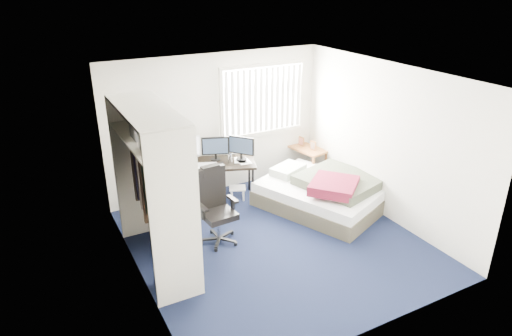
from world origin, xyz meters
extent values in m
plane|color=black|center=(0.00, 0.00, 0.00)|extent=(4.20, 4.20, 0.00)
plane|color=silver|center=(0.00, 2.10, 1.25)|extent=(4.00, 0.00, 4.00)
plane|color=silver|center=(0.00, -2.10, 1.25)|extent=(4.00, 0.00, 4.00)
plane|color=silver|center=(-2.00, 0.00, 1.25)|extent=(0.00, 4.20, 4.20)
plane|color=silver|center=(2.00, 0.00, 1.25)|extent=(0.00, 4.20, 4.20)
plane|color=white|center=(0.00, 0.00, 2.50)|extent=(4.20, 4.20, 0.00)
cube|color=white|center=(0.90, 2.08, 1.60)|extent=(1.60, 0.02, 1.20)
cube|color=beige|center=(0.90, 2.05, 2.23)|extent=(1.72, 0.06, 0.06)
cube|color=beige|center=(0.90, 2.05, 0.97)|extent=(1.72, 0.06, 0.06)
cube|color=white|center=(0.90, 2.02, 1.60)|extent=(1.60, 0.04, 1.16)
cube|color=beige|center=(-1.70, -0.60, 1.10)|extent=(0.60, 0.04, 2.20)
cube|color=beige|center=(-1.70, 1.20, 1.10)|extent=(0.60, 0.04, 2.20)
cube|color=beige|center=(-1.70, 0.30, 2.20)|extent=(0.60, 1.80, 0.04)
cube|color=beige|center=(-1.70, 0.30, 1.82)|extent=(0.56, 1.74, 0.03)
cylinder|color=silver|center=(-1.70, 0.30, 1.70)|extent=(0.03, 1.72, 0.03)
cube|color=#26262B|center=(-1.70, 0.20, 1.25)|extent=(0.38, 1.10, 0.90)
cube|color=beige|center=(-1.38, 0.75, 1.10)|extent=(0.03, 0.90, 2.20)
cube|color=white|center=(-1.70, -0.15, 1.96)|extent=(0.38, 0.30, 0.24)
cube|color=gray|center=(-1.70, 0.35, 1.95)|extent=(0.34, 0.28, 0.22)
cube|color=black|center=(-0.25, 1.73, 0.69)|extent=(1.57, 1.13, 0.04)
cylinder|color=black|center=(-0.96, 1.70, 0.33)|extent=(0.04, 0.04, 0.67)
cylinder|color=black|center=(-0.77, 2.22, 0.33)|extent=(0.04, 0.04, 0.67)
cylinder|color=black|center=(0.27, 1.24, 0.33)|extent=(0.04, 0.04, 0.67)
cylinder|color=black|center=(0.46, 1.76, 0.33)|extent=(0.04, 0.04, 0.67)
cube|color=white|center=(-0.64, 2.00, 0.99)|extent=(0.48, 0.20, 0.36)
cube|color=white|center=(-0.64, 2.00, 0.99)|extent=(0.42, 0.16, 0.31)
cube|color=black|center=(-0.16, 1.82, 0.97)|extent=(0.46, 0.20, 0.32)
cube|color=#1E2838|center=(-0.16, 1.82, 0.97)|extent=(0.40, 0.16, 0.27)
cube|color=black|center=(0.24, 1.63, 0.97)|extent=(0.46, 0.20, 0.32)
cube|color=#1E2838|center=(0.24, 1.63, 0.97)|extent=(0.40, 0.16, 0.27)
cube|color=white|center=(-0.42, 1.69, 0.72)|extent=(0.42, 0.27, 0.02)
cube|color=black|center=(-0.15, 1.59, 0.72)|extent=(0.09, 0.11, 0.02)
cylinder|color=silver|center=(0.00, 1.58, 0.79)|extent=(0.08, 0.08, 0.16)
cube|color=white|center=(-0.25, 1.73, 0.71)|extent=(0.38, 0.37, 0.00)
cube|color=black|center=(-0.75, 0.40, 0.05)|extent=(0.59, 0.59, 0.11)
cylinder|color=silver|center=(-0.75, 0.40, 0.24)|extent=(0.05, 0.05, 0.36)
cube|color=black|center=(-0.75, 0.40, 0.45)|extent=(0.49, 0.49, 0.09)
cube|color=black|center=(-0.76, 0.61, 0.82)|extent=(0.46, 0.13, 0.64)
cube|color=black|center=(-0.76, 0.61, 1.09)|extent=(0.28, 0.13, 0.15)
cube|color=black|center=(-0.99, 0.38, 0.64)|extent=(0.08, 0.26, 0.04)
cube|color=black|center=(-0.50, 0.42, 0.64)|extent=(0.08, 0.26, 0.04)
cube|color=white|center=(0.11, 1.53, 0.22)|extent=(0.35, 0.32, 0.03)
cylinder|color=white|center=(-0.02, 1.50, 0.10)|extent=(0.03, 0.03, 0.21)
cylinder|color=white|center=(0.04, 1.64, 0.10)|extent=(0.03, 0.03, 0.21)
cylinder|color=white|center=(0.17, 1.42, 0.10)|extent=(0.03, 0.03, 0.21)
cylinder|color=white|center=(0.23, 1.56, 0.10)|extent=(0.03, 0.03, 0.21)
cube|color=brown|center=(1.75, 1.85, 0.57)|extent=(0.58, 0.92, 0.04)
cube|color=brown|center=(1.65, 1.43, 0.28)|extent=(0.05, 0.05, 0.55)
cube|color=brown|center=(1.51, 2.20, 0.28)|extent=(0.05, 0.05, 0.55)
cube|color=brown|center=(1.99, 1.50, 0.28)|extent=(0.05, 0.05, 0.55)
cube|color=brown|center=(1.85, 2.27, 0.28)|extent=(0.05, 0.05, 0.55)
cube|color=brown|center=(1.78, 1.66, 0.68)|extent=(0.04, 0.14, 0.18)
cube|color=brown|center=(1.73, 1.98, 0.68)|extent=(0.04, 0.14, 0.18)
cube|color=#443F31|center=(1.25, 0.61, 0.13)|extent=(2.11, 2.38, 0.26)
cube|color=white|center=(1.25, 0.61, 0.33)|extent=(2.06, 2.32, 0.18)
cube|color=beige|center=(0.98, 1.26, 0.49)|extent=(0.71, 0.60, 0.14)
cube|color=#333629|center=(1.48, 0.44, 0.49)|extent=(1.40, 1.48, 0.18)
cube|color=#540E24|center=(1.20, 0.21, 0.57)|extent=(1.02, 1.02, 0.16)
cube|color=#A28051|center=(-1.65, -0.28, 0.14)|extent=(0.42, 0.35, 0.27)
camera|label=1|loc=(-3.02, -5.04, 3.72)|focal=32.00mm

